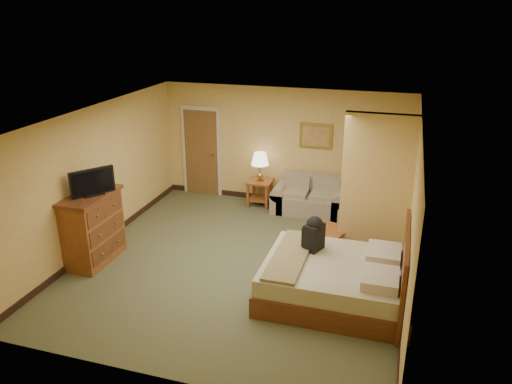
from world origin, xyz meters
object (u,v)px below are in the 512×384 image
at_px(coffee_table, 327,235).
at_px(bed, 340,280).
at_px(loveseat, 310,201).
at_px(dresser, 93,228).

bearing_deg(coffee_table, bed, -73.47).
distance_m(loveseat, coffee_table, 1.77).
xyz_separation_m(loveseat, dresser, (-3.18, -3.22, 0.37)).
bearing_deg(dresser, loveseat, 45.36).
relative_size(dresser, bed, 0.56).
xyz_separation_m(loveseat, bed, (1.10, -3.20, 0.07)).
xyz_separation_m(coffee_table, dresser, (-3.83, -1.57, 0.33)).
relative_size(coffee_table, bed, 0.38).
bearing_deg(coffee_table, dresser, -157.65).
bearing_deg(bed, loveseat, 109.02).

